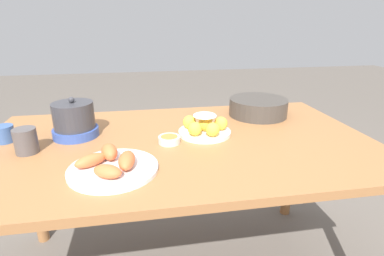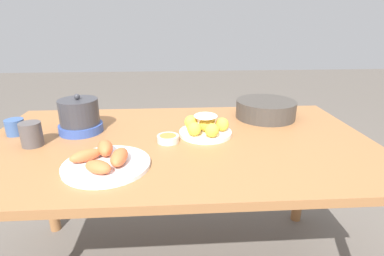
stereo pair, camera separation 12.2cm
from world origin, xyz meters
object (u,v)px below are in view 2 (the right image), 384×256
(dining_table, at_px, (178,158))
(sauce_bowl, at_px, (168,138))
(cake_plate, at_px, (206,127))
(cup_near, at_px, (31,134))
(seafood_platter, at_px, (105,161))
(cup_far, at_px, (15,127))
(serving_bowl, at_px, (266,109))
(warming_pot, at_px, (80,117))

(dining_table, xyz_separation_m, sauce_bowl, (-0.04, -0.02, 0.10))
(dining_table, bearing_deg, cake_plate, 21.77)
(dining_table, xyz_separation_m, cup_near, (-0.56, -0.02, 0.13))
(seafood_platter, xyz_separation_m, cup_far, (-0.44, 0.32, 0.01))
(serving_bowl, xyz_separation_m, cup_near, (-1.00, -0.28, 0.00))
(sauce_bowl, bearing_deg, serving_bowl, 30.56)
(serving_bowl, xyz_separation_m, sauce_bowl, (-0.48, -0.28, -0.03))
(cup_far, bearing_deg, dining_table, -8.54)
(dining_table, distance_m, warming_pot, 0.46)
(serving_bowl, bearing_deg, sauce_bowl, -149.44)
(cake_plate, bearing_deg, warming_pot, 172.55)
(sauce_bowl, distance_m, seafood_platter, 0.28)
(sauce_bowl, bearing_deg, cake_plate, 23.55)
(cake_plate, relative_size, sauce_bowl, 2.56)
(cake_plate, height_order, sauce_bowl, cake_plate)
(sauce_bowl, bearing_deg, cup_far, 169.05)
(seafood_platter, distance_m, cup_far, 0.54)
(dining_table, bearing_deg, warming_pot, 164.39)
(serving_bowl, bearing_deg, dining_table, -149.25)
(sauce_bowl, relative_size, cup_far, 1.15)
(cup_far, height_order, warming_pot, warming_pot)
(dining_table, height_order, seafood_platter, seafood_platter)
(cake_plate, relative_size, cup_far, 2.95)
(cake_plate, bearing_deg, sauce_bowl, -156.45)
(serving_bowl, distance_m, seafood_platter, 0.83)
(sauce_bowl, bearing_deg, warming_pot, 159.82)
(cup_near, bearing_deg, seafood_platter, -31.62)
(serving_bowl, distance_m, cup_far, 1.13)
(serving_bowl, relative_size, seafood_platter, 1.00)
(seafood_platter, height_order, warming_pot, warming_pot)
(dining_table, xyz_separation_m, cake_plate, (0.12, 0.05, 0.12))
(serving_bowl, height_order, sauce_bowl, serving_bowl)
(cup_near, bearing_deg, dining_table, 2.34)
(cup_far, relative_size, warming_pot, 0.41)
(seafood_platter, bearing_deg, serving_bowl, 35.00)
(dining_table, distance_m, serving_bowl, 0.52)
(cup_near, bearing_deg, warming_pot, 43.79)
(dining_table, distance_m, cake_plate, 0.17)
(serving_bowl, relative_size, cup_far, 3.84)
(sauce_bowl, relative_size, seafood_platter, 0.30)
(cake_plate, bearing_deg, cup_near, -174.15)
(dining_table, height_order, sauce_bowl, sauce_bowl)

